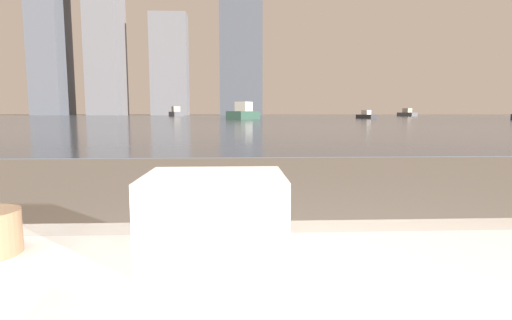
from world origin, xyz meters
TOP-DOWN VIEW (x-y plane):
  - towel_stack at (-0.11, 0.73)m, footprint 0.26×0.21m
  - harbor_water at (0.00, 62.00)m, footprint 180.00×110.00m
  - harbor_boat_0 at (16.87, 52.12)m, footprint 2.10×3.06m
  - harbor_boat_2 at (0.64, 45.49)m, footprint 3.96×5.57m
  - harbor_boat_3 at (-12.52, 81.82)m, footprint 3.67×5.65m
  - harbor_boat_4 at (35.10, 81.73)m, footprint 2.83×4.67m
  - skyline_tower_2 at (-19.54, 118.00)m, footprint 10.38×6.11m

SIDE VIEW (x-z plane):
  - harbor_water at x=0.00m, z-range 0.00..0.01m
  - harbor_boat_0 at x=16.87m, z-range -0.15..0.94m
  - harbor_boat_4 at x=35.10m, z-range -0.23..1.42m
  - towel_stack at x=-0.11m, z-range 0.53..0.69m
  - harbor_boat_2 at x=0.64m, z-range -0.28..1.70m
  - harbor_boat_3 at x=-12.52m, z-range -0.29..1.72m
  - skyline_tower_2 at x=-19.54m, z-range 0.00..28.65m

